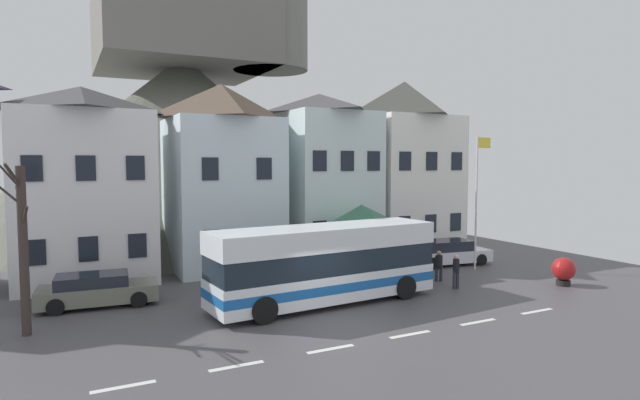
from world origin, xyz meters
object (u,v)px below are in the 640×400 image
(townhouse_04, at_px, (404,167))
(bus_shelter, at_px, (361,216))
(townhouse_01, at_px, (84,184))
(harbour_buoy, at_px, (564,270))
(townhouse_03, at_px, (319,176))
(pedestrian_01, at_px, (439,264))
(flagpole, at_px, (478,193))
(hilltop_castle, at_px, (185,136))
(pedestrian_02, at_px, (407,262))
(public_bench, at_px, (316,260))
(parked_car_01, at_px, (97,290))
(transit_bus, at_px, (325,265))
(bare_tree_00, at_px, (23,247))
(pedestrian_00, at_px, (456,270))
(townhouse_02, at_px, (222,177))
(parked_car_00, at_px, (448,252))

(townhouse_04, distance_m, bus_shelter, 8.06)
(townhouse_01, height_order, harbour_buoy, townhouse_01)
(townhouse_03, height_order, townhouse_04, townhouse_04)
(pedestrian_01, height_order, flagpole, flagpole)
(flagpole, bearing_deg, hilltop_castle, 114.42)
(townhouse_04, relative_size, pedestrian_02, 7.40)
(bus_shelter, bearing_deg, townhouse_04, 38.08)
(public_bench, height_order, harbour_buoy, harbour_buoy)
(public_bench, bearing_deg, flagpole, -28.78)
(parked_car_01, height_order, harbour_buoy, harbour_buoy)
(transit_bus, xyz_separation_m, flagpole, (10.31, 2.34, 2.52))
(townhouse_04, height_order, bus_shelter, townhouse_04)
(parked_car_01, bearing_deg, bare_tree_00, -125.21)
(townhouse_03, distance_m, pedestrian_00, 11.10)
(townhouse_04, bearing_deg, pedestrian_01, -114.51)
(townhouse_04, relative_size, bare_tree_00, 1.90)
(pedestrian_00, bearing_deg, harbour_buoy, -19.58)
(parked_car_01, bearing_deg, townhouse_02, 42.57)
(parked_car_00, bearing_deg, bare_tree_00, -163.90)
(townhouse_02, height_order, public_bench, townhouse_02)
(townhouse_02, bearing_deg, townhouse_04, 0.22)
(townhouse_01, xyz_separation_m, townhouse_02, (6.83, -0.01, 0.29))
(bus_shelter, xyz_separation_m, public_bench, (-1.52, 2.18, -2.49))
(townhouse_04, height_order, flagpole, townhouse_04)
(townhouse_02, height_order, hilltop_castle, hilltop_castle)
(townhouse_04, xyz_separation_m, hilltop_castle, (-10.44, 16.21, 2.46))
(bare_tree_00, bearing_deg, parked_car_00, 8.62)
(hilltop_castle, xyz_separation_m, parked_car_01, (-8.22, -21.43, -7.25))
(hilltop_castle, bearing_deg, townhouse_01, -117.30)
(pedestrian_02, bearing_deg, bare_tree_00, -176.27)
(public_bench, bearing_deg, hilltop_castle, 98.71)
(townhouse_03, xyz_separation_m, bus_shelter, (-0.27, -5.40, -1.95))
(townhouse_02, relative_size, bus_shelter, 2.75)
(public_bench, distance_m, harbour_buoy, 12.22)
(townhouse_01, bearing_deg, flagpole, -19.51)
(townhouse_04, height_order, public_bench, townhouse_04)
(townhouse_01, bearing_deg, public_bench, -12.62)
(pedestrian_01, bearing_deg, townhouse_03, 104.01)
(flagpole, bearing_deg, parked_car_00, 103.15)
(townhouse_02, bearing_deg, harbour_buoy, -40.80)
(public_bench, bearing_deg, townhouse_03, 60.92)
(pedestrian_01, height_order, harbour_buoy, pedestrian_01)
(townhouse_02, xyz_separation_m, pedestrian_00, (8.06, -9.46, -4.08))
(pedestrian_01, xyz_separation_m, harbour_buoy, (4.63, -3.30, -0.11))
(townhouse_01, relative_size, bare_tree_00, 1.63)
(townhouse_02, bearing_deg, public_bench, -29.55)
(public_bench, xyz_separation_m, flagpole, (7.52, -4.13, 3.65))
(harbour_buoy, bearing_deg, hilltop_castle, 112.61)
(pedestrian_00, bearing_deg, transit_bus, 175.70)
(townhouse_04, xyz_separation_m, public_bench, (-7.56, -2.55, -4.96))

